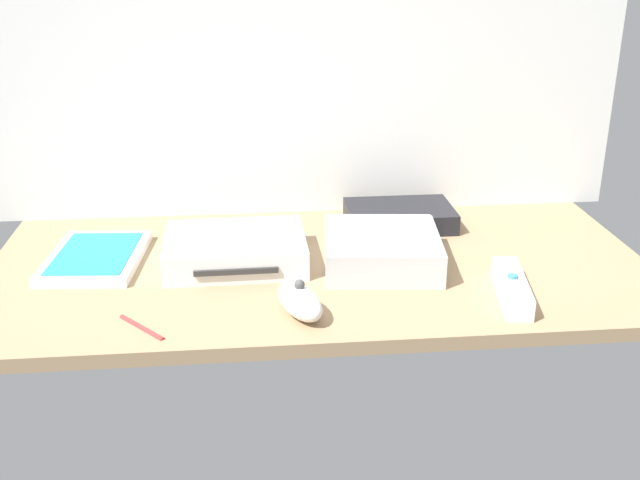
{
  "coord_description": "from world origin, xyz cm",
  "views": [
    {
      "loc": [
        -10.47,
        -105.08,
        46.57
      ],
      "look_at": [
        0.0,
        0.0,
        4.0
      ],
      "focal_mm": 42.64,
      "sensor_mm": 36.0,
      "label": 1
    }
  ],
  "objects_px": {
    "mini_computer": "(382,249)",
    "network_router": "(399,216)",
    "game_case": "(96,257)",
    "remote_wand": "(512,287)",
    "stylus_pen": "(142,326)",
    "game_console": "(235,250)",
    "remote_nunchuk": "(300,301)"
  },
  "relations": [
    {
      "from": "game_case",
      "to": "remote_nunchuk",
      "type": "xyz_separation_m",
      "value": [
        0.3,
        -0.2,
        0.01
      ]
    },
    {
      "from": "network_router",
      "to": "stylus_pen",
      "type": "height_order",
      "value": "network_router"
    },
    {
      "from": "remote_wand",
      "to": "network_router",
      "type": "bearing_deg",
      "value": 118.46
    },
    {
      "from": "game_console",
      "to": "remote_nunchuk",
      "type": "relative_size",
      "value": 1.95
    },
    {
      "from": "game_case",
      "to": "stylus_pen",
      "type": "xyz_separation_m",
      "value": [
        0.09,
        -0.22,
        -0.0
      ]
    },
    {
      "from": "game_console",
      "to": "stylus_pen",
      "type": "distance_m",
      "value": 0.23
    },
    {
      "from": "game_case",
      "to": "network_router",
      "type": "relative_size",
      "value": 1.11
    },
    {
      "from": "game_case",
      "to": "remote_nunchuk",
      "type": "height_order",
      "value": "remote_nunchuk"
    },
    {
      "from": "mini_computer",
      "to": "stylus_pen",
      "type": "relative_size",
      "value": 2.08
    },
    {
      "from": "game_console",
      "to": "remote_nunchuk",
      "type": "xyz_separation_m",
      "value": [
        0.08,
        -0.18,
        -0.0
      ]
    },
    {
      "from": "mini_computer",
      "to": "stylus_pen",
      "type": "height_order",
      "value": "mini_computer"
    },
    {
      "from": "network_router",
      "to": "remote_wand",
      "type": "relative_size",
      "value": 1.19
    },
    {
      "from": "network_router",
      "to": "game_console",
      "type": "bearing_deg",
      "value": -154.18
    },
    {
      "from": "game_case",
      "to": "network_router",
      "type": "xyz_separation_m",
      "value": [
        0.49,
        0.11,
        0.01
      ]
    },
    {
      "from": "game_case",
      "to": "remote_nunchuk",
      "type": "distance_m",
      "value": 0.36
    },
    {
      "from": "mini_computer",
      "to": "game_case",
      "type": "height_order",
      "value": "mini_computer"
    },
    {
      "from": "remote_nunchuk",
      "to": "mini_computer",
      "type": "bearing_deg",
      "value": 26.71
    },
    {
      "from": "game_case",
      "to": "remote_wand",
      "type": "height_order",
      "value": "remote_wand"
    },
    {
      "from": "game_console",
      "to": "remote_wand",
      "type": "xyz_separation_m",
      "value": [
        0.38,
        -0.16,
        -0.01
      ]
    },
    {
      "from": "mini_computer",
      "to": "game_case",
      "type": "bearing_deg",
      "value": 172.51
    },
    {
      "from": "network_router",
      "to": "remote_wand",
      "type": "xyz_separation_m",
      "value": [
        0.1,
        -0.29,
        -0.0
      ]
    },
    {
      "from": "remote_nunchuk",
      "to": "stylus_pen",
      "type": "distance_m",
      "value": 0.2
    },
    {
      "from": "remote_nunchuk",
      "to": "stylus_pen",
      "type": "height_order",
      "value": "remote_nunchuk"
    },
    {
      "from": "game_console",
      "to": "remote_nunchuk",
      "type": "height_order",
      "value": "remote_nunchuk"
    },
    {
      "from": "game_case",
      "to": "stylus_pen",
      "type": "distance_m",
      "value": 0.24
    },
    {
      "from": "mini_computer",
      "to": "network_router",
      "type": "height_order",
      "value": "mini_computer"
    },
    {
      "from": "mini_computer",
      "to": "remote_wand",
      "type": "height_order",
      "value": "mini_computer"
    },
    {
      "from": "game_console",
      "to": "network_router",
      "type": "distance_m",
      "value": 0.31
    },
    {
      "from": "game_console",
      "to": "mini_computer",
      "type": "bearing_deg",
      "value": -9.34
    },
    {
      "from": "game_case",
      "to": "remote_wand",
      "type": "xyz_separation_m",
      "value": [
        0.59,
        -0.18,
        0.01
      ]
    },
    {
      "from": "remote_wand",
      "to": "stylus_pen",
      "type": "bearing_deg",
      "value": -165.74
    },
    {
      "from": "network_router",
      "to": "remote_wand",
      "type": "height_order",
      "value": "same"
    }
  ]
}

